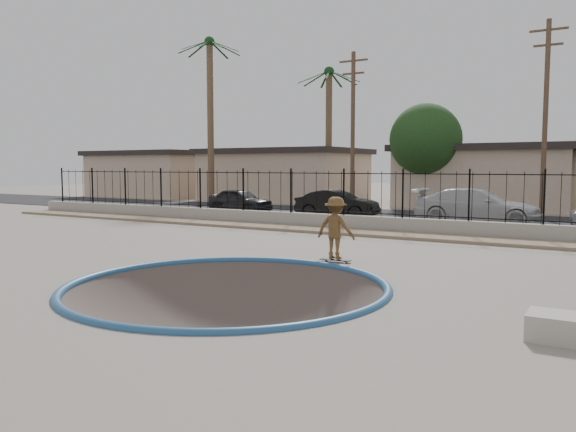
# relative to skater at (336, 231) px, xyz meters

# --- Properties ---
(ground) EXTENTS (120.00, 120.00, 2.20)m
(ground) POSITION_rel_skater_xyz_m (-0.65, 9.00, -1.94)
(ground) COLOR slate
(ground) RESTS_ON ground
(bowl_pit) EXTENTS (6.84, 6.84, 1.80)m
(bowl_pit) POSITION_rel_skater_xyz_m (-0.65, -4.00, -0.84)
(bowl_pit) COLOR #473C36
(bowl_pit) RESTS_ON ground
(coping_ring) EXTENTS (7.04, 7.04, 0.20)m
(coping_ring) POSITION_rel_skater_xyz_m (-0.65, -4.00, -0.84)
(coping_ring) COLOR #26517D
(coping_ring) RESTS_ON ground
(rock_strip) EXTENTS (42.00, 1.60, 0.11)m
(rock_strip) POSITION_rel_skater_xyz_m (-0.65, 6.20, -0.78)
(rock_strip) COLOR #978163
(rock_strip) RESTS_ON ground
(retaining_wall) EXTENTS (42.00, 0.45, 0.60)m
(retaining_wall) POSITION_rel_skater_xyz_m (-0.65, 7.30, -0.54)
(retaining_wall) COLOR gray
(retaining_wall) RESTS_ON ground
(fence) EXTENTS (40.00, 0.04, 1.80)m
(fence) POSITION_rel_skater_xyz_m (-0.65, 7.30, 0.66)
(fence) COLOR black
(fence) RESTS_ON retaining_wall
(street) EXTENTS (90.00, 8.00, 0.04)m
(street) POSITION_rel_skater_xyz_m (-0.65, 14.00, -0.82)
(street) COLOR black
(street) RESTS_ON ground
(house_west_far) EXTENTS (10.60, 8.60, 3.90)m
(house_west_far) POSITION_rel_skater_xyz_m (-28.65, 23.50, 1.14)
(house_west_far) COLOR tan
(house_west_far) RESTS_ON ground
(house_west) EXTENTS (11.60, 8.60, 3.90)m
(house_west) POSITION_rel_skater_xyz_m (-15.65, 23.50, 1.14)
(house_west) COLOR tan
(house_west) RESTS_ON ground
(house_center) EXTENTS (10.60, 8.60, 3.90)m
(house_center) POSITION_rel_skater_xyz_m (-0.65, 23.50, 1.14)
(house_center) COLOR tan
(house_center) RESTS_ON ground
(palm_left) EXTENTS (2.30, 2.30, 11.30)m
(palm_left) POSITION_rel_skater_xyz_m (-17.65, 17.00, 7.12)
(palm_left) COLOR brown
(palm_left) RESTS_ON ground
(palm_mid) EXTENTS (2.30, 2.30, 9.30)m
(palm_mid) POSITION_rel_skater_xyz_m (-10.65, 21.00, 5.85)
(palm_mid) COLOR brown
(palm_mid) RESTS_ON ground
(utility_pole_left) EXTENTS (1.70, 0.24, 9.00)m
(utility_pole_left) POSITION_rel_skater_xyz_m (-6.65, 16.00, 3.86)
(utility_pole_left) COLOR #473323
(utility_pole_left) RESTS_ON ground
(utility_pole_mid) EXTENTS (1.70, 0.24, 9.50)m
(utility_pole_mid) POSITION_rel_skater_xyz_m (3.35, 16.00, 4.12)
(utility_pole_mid) COLOR #473323
(utility_pole_mid) RESTS_ON ground
(street_tree_left) EXTENTS (4.32, 4.32, 6.36)m
(street_tree_left) POSITION_rel_skater_xyz_m (-3.65, 20.00, 3.35)
(street_tree_left) COLOR #473323
(street_tree_left) RESTS_ON ground
(skater) EXTENTS (1.08, 0.62, 1.68)m
(skater) POSITION_rel_skater_xyz_m (0.00, 0.00, 0.00)
(skater) COLOR brown
(skater) RESTS_ON ground
(skateboard) EXTENTS (0.87, 0.28, 0.07)m
(skateboard) POSITION_rel_skater_xyz_m (0.00, 0.00, -0.78)
(skateboard) COLOR black
(skateboard) RESTS_ON ground
(car_a) EXTENTS (4.01, 1.91, 1.32)m
(car_a) POSITION_rel_skater_xyz_m (-11.68, 12.00, -0.14)
(car_a) COLOR black
(car_a) RESTS_ON street
(car_b) EXTENTS (4.24, 1.78, 1.36)m
(car_b) POSITION_rel_skater_xyz_m (-5.57, 11.78, -0.12)
(car_b) COLOR black
(car_b) RESTS_ON street
(car_c) EXTENTS (5.56, 2.50, 1.58)m
(car_c) POSITION_rel_skater_xyz_m (1.16, 12.00, -0.01)
(car_c) COLOR #BBBCBE
(car_c) RESTS_ON street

